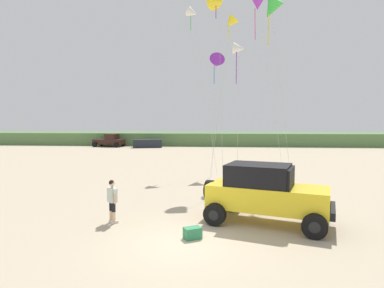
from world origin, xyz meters
TOP-DOWN VIEW (x-y plane):
  - ground_plane at (0.00, 0.00)m, footprint 220.00×220.00m
  - dune_ridge at (3.28, 44.88)m, footprint 90.00×9.99m
  - jeep at (2.85, 2.34)m, footprint 5.01×3.59m
  - person_watching at (-2.97, 1.82)m, footprint 0.47×0.49m
  - cooler_box at (0.23, 0.44)m, footprint 0.66×0.59m
  - distant_pickup at (-15.97, 38.20)m, footprint 4.85×3.07m
  - distant_sedan at (-9.84, 37.19)m, footprint 4.49×2.71m
  - kite_orange_streamer at (0.94, 9.99)m, footprint 1.79×3.45m
  - kite_white_parafoil at (-1.12, 15.55)m, footprint 2.63×3.09m
  - kite_yellow_diamond at (0.73, 14.60)m, footprint 1.60×2.97m
  - kite_red_delta at (2.21, 10.60)m, footprint 0.86×1.68m
  - kite_green_box at (3.88, 8.68)m, footprint 1.80×2.21m
  - kite_black_sled at (1.72, 12.26)m, footprint 1.88×5.04m
  - kite_blue_swept at (3.41, 11.41)m, footprint 2.23×3.01m

SIDE VIEW (x-z plane):
  - ground_plane at x=0.00m, z-range 0.00..0.00m
  - cooler_box at x=0.23m, z-range 0.00..0.38m
  - distant_sedan at x=-9.84m, z-range 0.00..1.20m
  - person_watching at x=-2.97m, z-range 0.10..1.77m
  - distant_pickup at x=-15.97m, z-range -0.05..1.93m
  - dune_ridge at x=3.28m, z-range 0.00..2.00m
  - jeep at x=2.85m, z-range 0.07..2.33m
  - kite_yellow_diamond at x=0.73m, z-range 3.71..12.82m
  - kite_red_delta at x=2.21m, z-range 3.99..12.75m
  - kite_green_box at x=3.88m, z-range 4.67..15.56m
  - kite_black_sled at x=1.72m, z-range 4.98..15.97m
  - kite_orange_streamer at x=0.94m, z-range 5.14..17.01m
  - kite_blue_swept at x=3.41m, z-range 5.35..17.43m
  - kite_white_parafoil at x=-1.12m, z-range 5.88..18.63m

